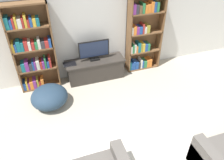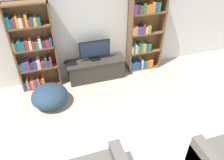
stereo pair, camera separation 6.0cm
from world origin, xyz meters
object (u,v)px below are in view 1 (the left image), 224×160
at_px(laptop, 70,64).
at_px(beanbag_ottoman, 49,97).
at_px(bookshelf_left, 32,50).
at_px(bookshelf_right, 142,34).
at_px(tv_stand, 95,69).
at_px(television, 94,50).

relative_size(laptop, beanbag_ottoman, 0.38).
xyz_separation_m(bookshelf_left, bookshelf_right, (2.73, 0.00, -0.02)).
bearing_deg(tv_stand, bookshelf_left, 174.88).
bearing_deg(bookshelf_left, bookshelf_right, 0.02).
bearing_deg(television, beanbag_ottoman, -149.59).
relative_size(bookshelf_right, beanbag_ottoman, 2.59).
relative_size(television, laptop, 2.49).
distance_m(television, beanbag_ottoman, 1.54).
height_order(bookshelf_right, television, bookshelf_right).
bearing_deg(beanbag_ottoman, bookshelf_right, 17.54).
distance_m(bookshelf_left, bookshelf_right, 2.73).
xyz_separation_m(tv_stand, television, (0.00, 0.04, 0.53)).
height_order(bookshelf_left, television, bookshelf_left).
bearing_deg(laptop, tv_stand, -1.28).
relative_size(bookshelf_right, laptop, 6.73).
xyz_separation_m(bookshelf_left, tv_stand, (1.40, -0.13, -0.73)).
xyz_separation_m(laptop, beanbag_ottoman, (-0.60, -0.69, -0.32)).
height_order(bookshelf_left, laptop, bookshelf_left).
bearing_deg(television, bookshelf_left, 176.61).
relative_size(television, beanbag_ottoman, 0.96).
bearing_deg(laptop, beanbag_ottoman, -130.75).
xyz_separation_m(bookshelf_right, beanbag_ottoman, (-2.55, -0.81, -0.76)).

